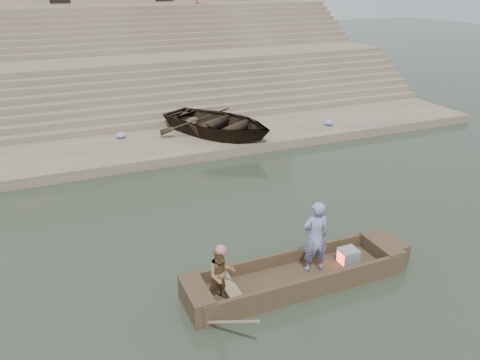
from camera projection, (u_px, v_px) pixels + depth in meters
ground at (220, 239)px, 13.69m from camera, size 120.00×120.00×0.00m
lower_landing at (154, 147)px, 20.37m from camera, size 32.00×4.00×0.40m
mid_landing at (120, 85)px, 26.22m from camera, size 32.00×3.00×2.80m
upper_landing at (100, 47)px, 31.66m from camera, size 32.00×3.00×5.20m
ghat_steps at (114, 73)px, 27.49m from camera, size 32.00×11.00×5.20m
main_rowboat at (296, 280)px, 11.66m from camera, size 5.00×1.30×0.22m
rowboat_trim at (304, 272)px, 11.65m from camera, size 6.04×2.63×2.04m
standing_man at (315, 237)px, 11.52m from camera, size 0.74×0.54×1.88m
rowing_man at (221, 274)px, 10.51m from camera, size 0.69×0.55×1.37m
television at (348, 256)px, 12.07m from camera, size 0.46×0.42×0.40m
beached_rowboat at (218, 123)px, 21.10m from camera, size 6.10×6.59×1.11m
cloth_bundles at (147, 143)px, 19.86m from camera, size 15.60×2.57×0.26m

